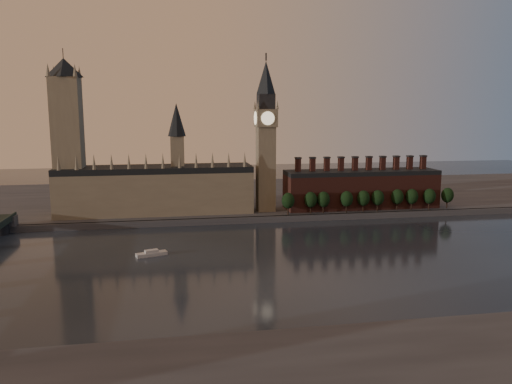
# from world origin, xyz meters

# --- Properties ---
(ground) EXTENTS (900.00, 900.00, 0.00)m
(ground) POSITION_xyz_m (0.00, 0.00, 0.00)
(ground) COLOR black
(ground) RESTS_ON ground
(north_bank) EXTENTS (900.00, 182.00, 4.00)m
(north_bank) POSITION_xyz_m (0.00, 178.04, 2.00)
(north_bank) COLOR #4C4D52
(north_bank) RESTS_ON ground
(palace_of_westminster) EXTENTS (130.00, 30.30, 74.00)m
(palace_of_westminster) POSITION_xyz_m (-64.41, 114.91, 21.63)
(palace_of_westminster) COLOR #7F735A
(palace_of_westminster) RESTS_ON north_bank
(victoria_tower) EXTENTS (24.00, 24.00, 108.00)m
(victoria_tower) POSITION_xyz_m (-120.00, 115.00, 59.09)
(victoria_tower) COLOR #7F735A
(victoria_tower) RESTS_ON north_bank
(big_ben) EXTENTS (15.00, 15.00, 107.00)m
(big_ben) POSITION_xyz_m (10.00, 110.00, 56.83)
(big_ben) COLOR #7F735A
(big_ben) RESTS_ON north_bank
(chimney_block) EXTENTS (110.00, 25.00, 37.00)m
(chimney_block) POSITION_xyz_m (80.00, 110.00, 17.82)
(chimney_block) COLOR #52251F
(chimney_block) RESTS_ON north_bank
(embankment_tree_0) EXTENTS (8.60, 8.60, 14.88)m
(embankment_tree_0) POSITION_xyz_m (22.15, 93.52, 13.47)
(embankment_tree_0) COLOR black
(embankment_tree_0) RESTS_ON north_bank
(embankment_tree_1) EXTENTS (8.60, 8.60, 14.88)m
(embankment_tree_1) POSITION_xyz_m (38.16, 94.64, 13.47)
(embankment_tree_1) COLOR black
(embankment_tree_1) RESTS_ON north_bank
(embankment_tree_2) EXTENTS (8.60, 8.60, 14.88)m
(embankment_tree_2) POSITION_xyz_m (47.07, 94.37, 13.47)
(embankment_tree_2) COLOR black
(embankment_tree_2) RESTS_ON north_bank
(embankment_tree_3) EXTENTS (8.60, 8.60, 14.88)m
(embankment_tree_3) POSITION_xyz_m (63.32, 93.68, 13.47)
(embankment_tree_3) COLOR black
(embankment_tree_3) RESTS_ON north_bank
(embankment_tree_4) EXTENTS (8.60, 8.60, 14.88)m
(embankment_tree_4) POSITION_xyz_m (75.57, 94.06, 13.47)
(embankment_tree_4) COLOR black
(embankment_tree_4) RESTS_ON north_bank
(embankment_tree_5) EXTENTS (8.60, 8.60, 14.88)m
(embankment_tree_5) POSITION_xyz_m (86.03, 94.11, 13.47)
(embankment_tree_5) COLOR black
(embankment_tree_5) RESTS_ON north_bank
(embankment_tree_6) EXTENTS (8.60, 8.60, 14.88)m
(embankment_tree_6) POSITION_xyz_m (101.13, 95.39, 13.47)
(embankment_tree_6) COLOR black
(embankment_tree_6) RESTS_ON north_bank
(embankment_tree_7) EXTENTS (8.60, 8.60, 14.88)m
(embankment_tree_7) POSITION_xyz_m (111.76, 94.83, 13.47)
(embankment_tree_7) COLOR black
(embankment_tree_7) RESTS_ON north_bank
(embankment_tree_8) EXTENTS (8.60, 8.60, 14.88)m
(embankment_tree_8) POSITION_xyz_m (124.56, 93.86, 13.47)
(embankment_tree_8) COLOR black
(embankment_tree_8) RESTS_ON north_bank
(embankment_tree_9) EXTENTS (8.60, 8.60, 14.88)m
(embankment_tree_9) POSITION_xyz_m (139.30, 95.44, 13.47)
(embankment_tree_9) COLOR black
(embankment_tree_9) RESTS_ON north_bank
(river_boat) EXTENTS (16.17, 8.87, 3.11)m
(river_boat) POSITION_xyz_m (-65.59, 24.05, 1.19)
(river_boat) COLOR #BCBCBC
(river_boat) RESTS_ON ground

